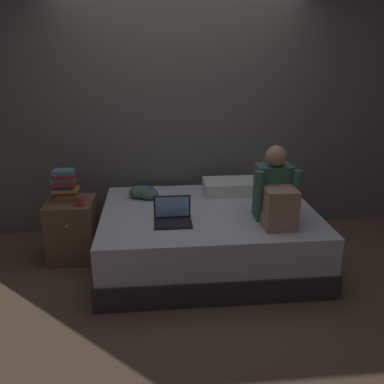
# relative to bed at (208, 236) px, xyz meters

# --- Properties ---
(ground_plane) EXTENTS (8.00, 8.00, 0.00)m
(ground_plane) POSITION_rel_bed_xyz_m (-0.20, -0.30, -0.27)
(ground_plane) COLOR brown
(wall_back) EXTENTS (5.60, 0.10, 2.70)m
(wall_back) POSITION_rel_bed_xyz_m (-0.20, 0.90, 1.08)
(wall_back) COLOR #605B56
(wall_back) RESTS_ON ground_plane
(bed) EXTENTS (2.00, 1.50, 0.54)m
(bed) POSITION_rel_bed_xyz_m (0.00, 0.00, 0.00)
(bed) COLOR #332D2B
(bed) RESTS_ON ground_plane
(nightstand) EXTENTS (0.44, 0.46, 0.59)m
(nightstand) POSITION_rel_bed_xyz_m (-1.30, 0.21, 0.03)
(nightstand) COLOR brown
(nightstand) RESTS_ON ground_plane
(person_sitting) EXTENTS (0.39, 0.44, 0.65)m
(person_sitting) POSITION_rel_bed_xyz_m (0.53, -0.32, 0.52)
(person_sitting) COLOR #38664C
(person_sitting) RESTS_ON bed
(laptop) EXTENTS (0.32, 0.23, 0.22)m
(laptop) POSITION_rel_bed_xyz_m (-0.35, -0.26, 0.33)
(laptop) COLOR black
(laptop) RESTS_ON bed
(pillow) EXTENTS (0.56, 0.36, 0.13)m
(pillow) POSITION_rel_bed_xyz_m (0.30, 0.45, 0.34)
(pillow) COLOR silver
(pillow) RESTS_ON bed
(book_stack) EXTENTS (0.23, 0.17, 0.30)m
(book_stack) POSITION_rel_bed_xyz_m (-1.34, 0.25, 0.47)
(book_stack) COLOR brown
(book_stack) RESTS_ON nightstand
(mug) EXTENTS (0.08, 0.08, 0.09)m
(mug) POSITION_rel_bed_xyz_m (-1.17, 0.09, 0.37)
(mug) COLOR #933833
(mug) RESTS_ON nightstand
(clothes_pile) EXTENTS (0.30, 0.24, 0.12)m
(clothes_pile) POSITION_rel_bed_xyz_m (-0.60, 0.38, 0.33)
(clothes_pile) COLOR #4C6B56
(clothes_pile) RESTS_ON bed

